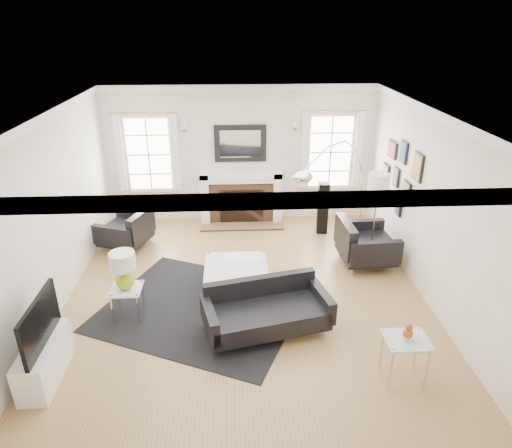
{
  "coord_description": "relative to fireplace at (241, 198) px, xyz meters",
  "views": [
    {
      "loc": [
        -0.16,
        -6.09,
        3.98
      ],
      "look_at": [
        0.18,
        0.3,
        1.07
      ],
      "focal_mm": 32.0,
      "sensor_mm": 36.0,
      "label": 1
    }
  ],
  "objects": [
    {
      "name": "floor",
      "position": [
        0.0,
        -2.79,
        -0.54
      ],
      "size": [
        6.0,
        6.0,
        0.0
      ],
      "primitive_type": "plane",
      "color": "#9C6E41",
      "rests_on": "ground"
    },
    {
      "name": "back_wall",
      "position": [
        0.0,
        0.21,
        0.86
      ],
      "size": [
        5.5,
        0.04,
        2.8
      ],
      "primitive_type": "cube",
      "color": "white",
      "rests_on": "floor"
    },
    {
      "name": "front_wall",
      "position": [
        0.0,
        -5.79,
        0.86
      ],
      "size": [
        5.5,
        0.04,
        2.8
      ],
      "primitive_type": "cube",
      "color": "white",
      "rests_on": "floor"
    },
    {
      "name": "left_wall",
      "position": [
        -2.75,
        -2.79,
        0.86
      ],
      "size": [
        0.04,
        6.0,
        2.8
      ],
      "primitive_type": "cube",
      "color": "white",
      "rests_on": "floor"
    },
    {
      "name": "right_wall",
      "position": [
        2.75,
        -2.79,
        0.86
      ],
      "size": [
        0.04,
        6.0,
        2.8
      ],
      "primitive_type": "cube",
      "color": "white",
      "rests_on": "floor"
    },
    {
      "name": "ceiling",
      "position": [
        0.0,
        -2.79,
        2.26
      ],
      "size": [
        5.5,
        6.0,
        0.02
      ],
      "primitive_type": "cube",
      "color": "white",
      "rests_on": "back_wall"
    },
    {
      "name": "crown_molding",
      "position": [
        0.0,
        -2.79,
        2.2
      ],
      "size": [
        5.5,
        6.0,
        0.12
      ],
      "primitive_type": "cube",
      "color": "white",
      "rests_on": "back_wall"
    },
    {
      "name": "fireplace",
      "position": [
        0.0,
        0.0,
        0.0
      ],
      "size": [
        1.7,
        0.69,
        1.11
      ],
      "color": "white",
      "rests_on": "floor"
    },
    {
      "name": "mantel_mirror",
      "position": [
        0.0,
        0.16,
        1.11
      ],
      "size": [
        1.05,
        0.07,
        0.75
      ],
      "color": "black",
      "rests_on": "back_wall"
    },
    {
      "name": "window_left",
      "position": [
        -1.85,
        0.16,
        0.92
      ],
      "size": [
        1.24,
        0.15,
        1.62
      ],
      "color": "white",
      "rests_on": "back_wall"
    },
    {
      "name": "window_right",
      "position": [
        1.85,
        0.16,
        0.92
      ],
      "size": [
        1.24,
        0.15,
        1.62
      ],
      "color": "white",
      "rests_on": "back_wall"
    },
    {
      "name": "gallery_wall",
      "position": [
        2.72,
        -1.5,
        0.99
      ],
      "size": [
        0.04,
        1.73,
        1.29
      ],
      "color": "black",
      "rests_on": "right_wall"
    },
    {
      "name": "tv_unit",
      "position": [
        -2.44,
        -4.49,
        -0.21
      ],
      "size": [
        0.35,
        1.0,
        1.09
      ],
      "color": "white",
      "rests_on": "floor"
    },
    {
      "name": "area_rug",
      "position": [
        -0.68,
        -3.16,
        -0.54
      ],
      "size": [
        3.49,
        3.25,
        0.01
      ],
      "primitive_type": "cube",
      "rotation": [
        0.0,
        0.0,
        -0.42
      ],
      "color": "black",
      "rests_on": "floor"
    },
    {
      "name": "sofa",
      "position": [
        0.25,
        -3.69,
        -0.24
      ],
      "size": [
        1.84,
        1.15,
        0.56
      ],
      "color": "black",
      "rests_on": "floor"
    },
    {
      "name": "armchair_left",
      "position": [
        -2.14,
        -1.07,
        -0.2
      ],
      "size": [
        1.05,
        1.12,
        0.61
      ],
      "color": "black",
      "rests_on": "floor"
    },
    {
      "name": "armchair_right",
      "position": [
        2.07,
        -1.94,
        -0.16
      ],
      "size": [
        0.96,
        1.05,
        0.68
      ],
      "color": "black",
      "rests_on": "floor"
    },
    {
      "name": "coffee_table",
      "position": [
        -0.14,
        -2.69,
        -0.14
      ],
      "size": [
        0.98,
        0.98,
        0.44
      ],
      "color": "silver",
      "rests_on": "floor"
    },
    {
      "name": "side_table_left",
      "position": [
        -1.71,
        -3.3,
        -0.16
      ],
      "size": [
        0.44,
        0.44,
        0.48
      ],
      "color": "silver",
      "rests_on": "floor"
    },
    {
      "name": "nesting_table",
      "position": [
        1.82,
        -4.71,
        -0.1
      ],
      "size": [
        0.51,
        0.43,
        0.56
      ],
      "color": "silver",
      "rests_on": "floor"
    },
    {
      "name": "gourd_lamp",
      "position": [
        -1.71,
        -3.3,
        0.26
      ],
      "size": [
        0.35,
        0.35,
        0.57
      ],
      "color": "#9FBC17",
      "rests_on": "side_table_left"
    },
    {
      "name": "orange_vase",
      "position": [
        1.82,
        -4.71,
        0.13
      ],
      "size": [
        0.12,
        0.12,
        0.19
      ],
      "color": "#B13F16",
      "rests_on": "nesting_table"
    },
    {
      "name": "arc_floor_lamp",
      "position": [
        1.55,
        -1.76,
        0.67
      ],
      "size": [
        1.58,
        1.46,
        2.24
      ],
      "color": "white",
      "rests_on": "floor"
    },
    {
      "name": "stick_floor_lamp",
      "position": [
        2.2,
        -1.98,
        0.91
      ],
      "size": [
        0.34,
        0.34,
        1.68
      ],
      "color": "#A97C3A",
      "rests_on": "floor"
    },
    {
      "name": "speaker_tower",
      "position": [
        1.61,
        -0.61,
        -0.02
      ],
      "size": [
        0.23,
        0.23,
        1.04
      ],
      "primitive_type": "cube",
      "rotation": [
        0.0,
        0.0,
        -0.11
      ],
      "color": "black",
      "rests_on": "floor"
    }
  ]
}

